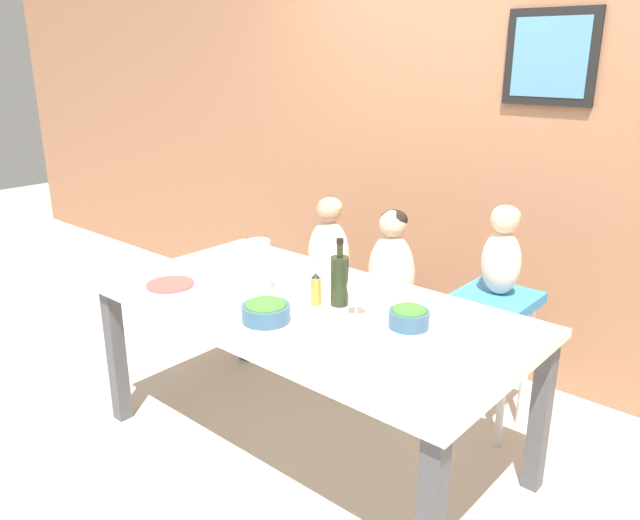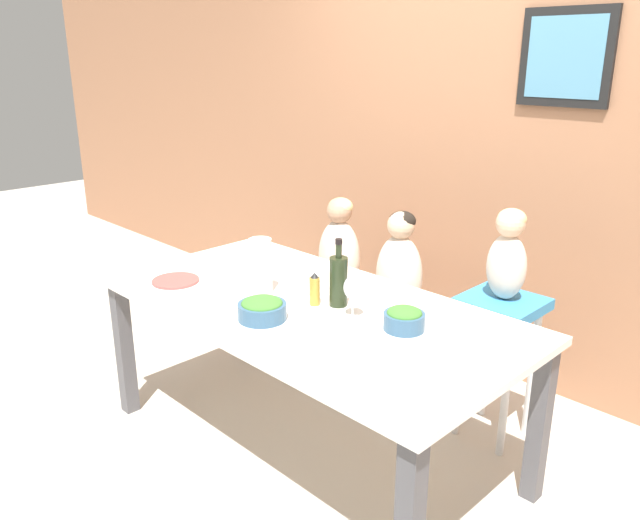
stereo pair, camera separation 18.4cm
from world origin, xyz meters
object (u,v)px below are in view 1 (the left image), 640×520
at_px(person_child_left, 329,249).
at_px(dinner_plate_front_left, 170,284).
at_px(chair_right_highchair, 495,325).
at_px(wine_glass_near, 356,288).
at_px(chair_far_center, 389,324).
at_px(person_child_center, 392,265).
at_px(person_baby_right, 502,249).
at_px(dinner_plate_back_left, 277,262).
at_px(chair_far_left, 329,304).
at_px(salad_bowl_large, 266,310).
at_px(salad_bowl_small, 409,316).
at_px(wine_bottle, 340,279).
at_px(paper_towel_roll, 259,268).

xyz_separation_m(person_child_left, dinner_plate_front_left, (-0.14, -0.97, 0.03)).
bearing_deg(chair_right_highchair, wine_glass_near, -113.12).
distance_m(chair_far_center, person_child_center, 0.34).
relative_size(chair_far_center, person_child_center, 0.80).
bearing_deg(person_baby_right, dinner_plate_back_left, -157.84).
bearing_deg(chair_far_left, salad_bowl_large, -63.35).
height_order(salad_bowl_large, salad_bowl_small, same).
bearing_deg(chair_far_center, chair_right_highchair, 0.00).
distance_m(dinner_plate_front_left, dinner_plate_back_left, 0.57).
relative_size(chair_right_highchair, salad_bowl_small, 4.34).
distance_m(salad_bowl_small, dinner_plate_front_left, 1.14).
bearing_deg(person_baby_right, person_child_left, -179.98).
bearing_deg(wine_bottle, chair_far_center, 104.88).
bearing_deg(person_baby_right, salad_bowl_large, -119.35).
xyz_separation_m(salad_bowl_large, dinner_plate_front_left, (-0.62, -0.01, -0.04)).
relative_size(chair_far_center, dinner_plate_back_left, 2.02).
relative_size(person_child_left, wine_glass_near, 3.13).
bearing_deg(salad_bowl_large, wine_glass_near, 47.76).
bearing_deg(chair_far_left, person_child_center, 0.08).
bearing_deg(chair_far_center, wine_bottle, -75.12).
xyz_separation_m(person_child_center, dinner_plate_back_left, (-0.43, -0.42, 0.03)).
distance_m(wine_glass_near, dinner_plate_front_left, 0.92).
relative_size(person_child_left, dinner_plate_front_left, 2.53).
distance_m(chair_far_center, dinner_plate_back_left, 0.70).
bearing_deg(person_child_left, dinner_plate_back_left, -89.79).
height_order(paper_towel_roll, dinner_plate_front_left, paper_towel_roll).
bearing_deg(salad_bowl_large, chair_far_left, 116.65).
height_order(chair_far_center, dinner_plate_front_left, dinner_plate_front_left).
relative_size(paper_towel_roll, wine_glass_near, 1.41).
bearing_deg(chair_right_highchair, person_baby_right, 90.00).
height_order(person_child_center, salad_bowl_large, person_child_center).
xyz_separation_m(chair_far_left, person_child_left, (-0.00, 0.00, 0.34)).
relative_size(wine_glass_near, dinner_plate_back_left, 0.81).
xyz_separation_m(wine_bottle, salad_bowl_large, (-0.11, -0.32, -0.07)).
distance_m(salad_bowl_large, salad_bowl_small, 0.57).
relative_size(dinner_plate_front_left, dinner_plate_back_left, 1.00).
bearing_deg(wine_glass_near, paper_towel_roll, -170.13).
bearing_deg(salad_bowl_small, person_child_center, 129.40).
xyz_separation_m(chair_far_left, wine_bottle, (0.60, -0.63, 0.47)).
height_order(chair_far_center, wine_bottle, wine_bottle).
relative_size(salad_bowl_small, dinner_plate_back_left, 0.74).
bearing_deg(dinner_plate_front_left, wine_glass_near, 18.09).
bearing_deg(salad_bowl_large, salad_bowl_small, 35.25).
bearing_deg(person_baby_right, chair_far_center, -179.91).
distance_m(person_child_center, dinner_plate_front_left, 1.13).
bearing_deg(dinner_plate_front_left, salad_bowl_large, 1.13).
relative_size(wine_bottle, paper_towel_roll, 1.18).
height_order(chair_far_left, person_child_center, person_child_center).
height_order(chair_far_left, wine_bottle, wine_bottle).
relative_size(person_child_left, paper_towel_roll, 2.22).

